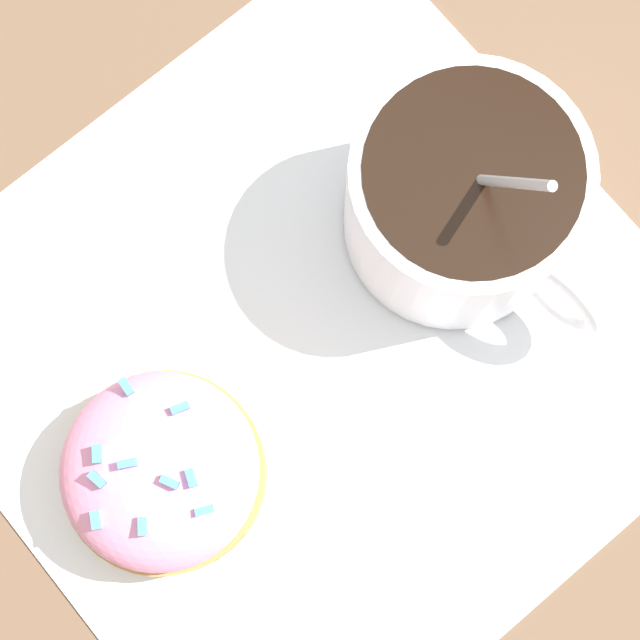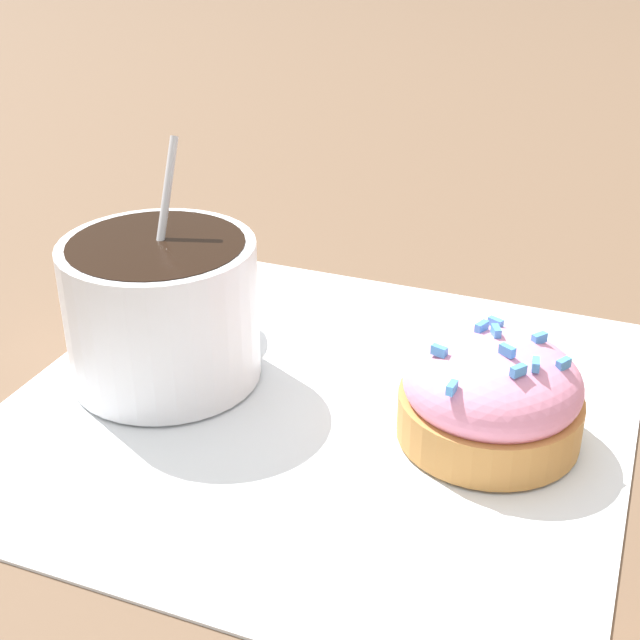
{
  "view_description": "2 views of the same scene",
  "coord_description": "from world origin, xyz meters",
  "views": [
    {
      "loc": [
        0.05,
        0.06,
        0.46
      ],
      "look_at": [
        -0.01,
        -0.0,
        0.04
      ],
      "focal_mm": 60.0,
      "sensor_mm": 36.0,
      "label": 1
    },
    {
      "loc": [
        0.12,
        -0.34,
        0.24
      ],
      "look_at": [
        -0.01,
        0.02,
        0.04
      ],
      "focal_mm": 50.0,
      "sensor_mm": 36.0,
      "label": 2
    }
  ],
  "objects": [
    {
      "name": "coffee_cup",
      "position": [
        -0.08,
        0.0,
        0.04
      ],
      "size": [
        0.09,
        0.12,
        0.12
      ],
      "color": "white",
      "rests_on": "paper_napkin"
    },
    {
      "name": "frosted_pastry",
      "position": [
        0.08,
        -0.0,
        0.02
      ],
      "size": [
        0.08,
        0.08,
        0.05
      ],
      "color": "#C18442",
      "rests_on": "paper_napkin"
    },
    {
      "name": "ground_plane",
      "position": [
        0.0,
        0.0,
        0.0
      ],
      "size": [
        3.0,
        3.0,
        0.0
      ],
      "primitive_type": "plane",
      "color": "brown"
    },
    {
      "name": "paper_napkin",
      "position": [
        0.0,
        0.0,
        0.0
      ],
      "size": [
        0.3,
        0.3,
        0.0
      ],
      "color": "white",
      "rests_on": "ground_plane"
    }
  ]
}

